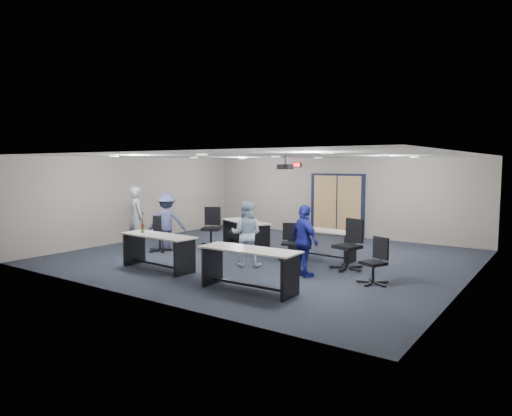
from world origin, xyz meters
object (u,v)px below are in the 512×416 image
Objects in this scene: table_front_left at (158,245)px; person_gray at (137,218)px; chair_back_c at (290,242)px; chair_back_a at (211,227)px; chair_back_b at (239,231)px; person_navy at (304,241)px; table_front_right at (249,262)px; table_back_right at (322,239)px; chair_loose_right at (373,261)px; person_lightblue at (246,234)px; chair_back_d at (347,245)px; table_back_left at (245,229)px; person_back at (167,221)px; chair_loose_left at (160,234)px.

person_gray is (-2.48, 1.50, 0.35)m from table_front_left.
chair_back_a is at bearing 146.46° from chair_back_c.
chair_back_b is 0.68× the size of person_navy.
chair_back_b reaches higher than table_front_right.
table_back_right is (2.61, 3.29, -0.04)m from table_front_left.
chair_back_a is 0.64× the size of person_gray.
person_navy is at bearing -69.77° from table_back_right.
table_front_right is 2.59m from chair_loose_right.
person_lightblue is (1.50, 1.47, 0.22)m from table_front_left.
chair_back_b is 3.02m from person_gray.
chair_back_d is at bearing 160.75° from chair_loose_right.
table_back_left is at bearing 125.58° from table_front_right.
table_back_left is 2.16× the size of chair_back_c.
chair_loose_right is 6.38m from person_back.
table_back_right is (2.62, -0.21, -0.01)m from table_back_left.
table_front_right is 4.72m from table_back_left.
chair_back_b is (-2.56, -0.17, 0.01)m from table_back_right.
table_front_left is at bearing -136.97° from chair_loose_right.
person_lightblue reaches higher than table_front_right.
chair_loose_left is at bearing 138.74° from table_front_left.
chair_loose_left is at bearing -23.56° from person_lightblue.
person_back is (-4.88, 0.60, 0.02)m from person_navy.
table_back_right is 1.94× the size of chair_loose_left.
person_back is (0.77, 0.44, -0.10)m from person_gray.
person_lightblue is (2.44, -1.53, 0.20)m from chair_back_a.
table_front_left reaches higher than chair_back_c.
chair_loose_left reaches higher than chair_back_c.
person_lightblue is at bearing -117.22° from table_back_right.
chair_back_d is 1.36m from chair_loose_right.
chair_back_b is (0.06, -0.38, 0.00)m from table_back_left.
person_gray reaches higher than chair_back_d.
person_back is (-5.37, -0.58, 0.23)m from chair_back_d.
person_gray is (-5.32, 1.77, 0.34)m from table_front_right.
chair_loose_right is (1.81, 1.86, -0.09)m from table_front_right.
chair_loose_left is at bearing -106.56° from table_back_left.
person_lightblue reaches higher than chair_back_c.
chair_loose_right is (2.64, -1.09, 0.01)m from chair_back_c.
table_front_left is at bearing -128.20° from chair_back_d.
table_back_left is at bearing 7.31° from chair_loose_left.
chair_back_a is at bearing -170.04° from chair_loose_right.
chair_back_d is 0.75× the size of person_navy.
chair_loose_right is 0.61× the size of person_lightblue.
table_back_left is (-2.85, 3.76, -0.03)m from table_front_right.
person_lightblue is (1.46, -1.64, 0.25)m from chair_back_b.
person_back is at bearing 61.30° from chair_loose_left.
table_back_right is 2.05× the size of chair_back_c.
person_navy reaches higher than table_front_right.
person_lightblue is 0.99× the size of person_navy.
person_back reaches higher than chair_back_b.
person_gray is 1.12× the size of person_back.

